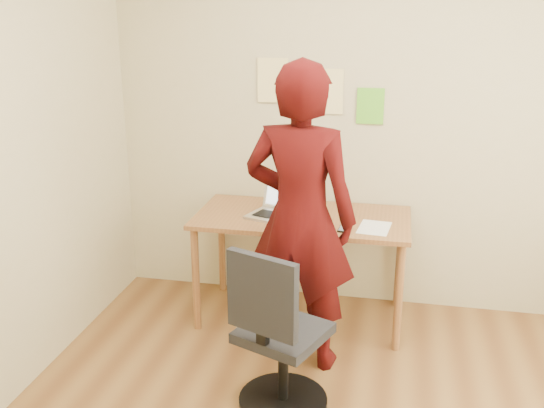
% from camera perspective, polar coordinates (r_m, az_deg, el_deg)
% --- Properties ---
extents(room, '(3.58, 3.58, 2.78)m').
position_cam_1_polar(room, '(2.46, 6.41, 1.48)').
color(room, brown).
rests_on(room, ground).
extents(desk, '(1.40, 0.70, 0.74)m').
position_cam_1_polar(desk, '(4.02, 2.85, -2.28)').
color(desk, brown).
rests_on(desk, ground).
extents(laptop, '(0.44, 0.42, 0.26)m').
position_cam_1_polar(laptop, '(3.97, 0.80, -0.36)').
color(laptop, '#BABAC1').
rests_on(laptop, desk).
extents(paper_sheet, '(0.21, 0.29, 0.00)m').
position_cam_1_polar(paper_sheet, '(3.83, 9.60, -2.21)').
color(paper_sheet, white).
rests_on(paper_sheet, desk).
extents(phone, '(0.07, 0.12, 0.01)m').
position_cam_1_polar(phone, '(3.76, 6.72, -2.35)').
color(phone, black).
rests_on(phone, desk).
extents(wall_note_left, '(0.21, 0.00, 0.30)m').
position_cam_1_polar(wall_note_left, '(4.20, 0.06, 11.56)').
color(wall_note_left, '#FEE797').
rests_on(wall_note_left, room).
extents(wall_note_mid, '(0.21, 0.00, 0.30)m').
position_cam_1_polar(wall_note_mid, '(4.15, 5.25, 10.50)').
color(wall_note_mid, '#FEE797').
rests_on(wall_note_mid, room).
extents(wall_note_right, '(0.18, 0.00, 0.24)m').
position_cam_1_polar(wall_note_right, '(4.14, 9.24, 9.08)').
color(wall_note_right, '#64C72C').
rests_on(wall_note_right, room).
extents(office_chair, '(0.53, 0.54, 0.93)m').
position_cam_1_polar(office_chair, '(3.21, 0.49, -12.94)').
color(office_chair, black).
rests_on(office_chair, ground).
extents(person, '(0.71, 0.52, 1.80)m').
position_cam_1_polar(person, '(3.45, 2.66, -1.39)').
color(person, '#380707').
rests_on(person, ground).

